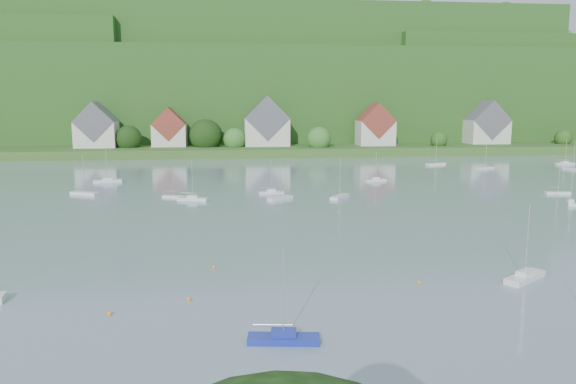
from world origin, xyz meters
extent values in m
cube|color=#2B5821|center=(0.00, 200.00, 1.50)|extent=(600.00, 60.00, 3.00)
cube|color=#184516|center=(0.00, 275.00, 20.00)|extent=(620.00, 160.00, 40.00)
cube|color=#184516|center=(10.00, 270.00, 28.00)|extent=(240.00, 130.00, 60.00)
cube|color=#184516|center=(160.00, 255.00, 22.00)|extent=(200.00, 110.00, 48.00)
sphere|color=#1D4B16|center=(118.43, 184.90, 5.10)|extent=(6.45, 6.45, 6.45)
sphere|color=#2F6826|center=(-6.80, 183.88, 5.66)|extent=(8.19, 8.19, 8.19)
sphere|color=#2F6826|center=(-51.96, 186.07, 5.11)|extent=(6.49, 6.49, 6.49)
sphere|color=#2F6826|center=(46.85, 192.08, 6.95)|extent=(12.16, 12.16, 12.16)
sphere|color=#2F6826|center=(22.99, 179.93, 5.84)|extent=(8.73, 8.73, 8.73)
sphere|color=black|center=(-43.87, 185.86, 6.03)|extent=(9.32, 9.32, 9.32)
sphere|color=#1D4B16|center=(67.84, 181.69, 5.03)|extent=(6.24, 6.24, 6.24)
sphere|color=black|center=(89.43, 194.54, 5.65)|extent=(8.16, 8.16, 8.16)
sphere|color=black|center=(-17.00, 186.36, 6.87)|extent=(11.92, 11.92, 11.92)
sphere|color=#1D4B16|center=(-84.27, 263.14, 51.80)|extent=(10.29, 10.29, 10.29)
sphere|color=black|center=(-68.16, 251.39, 51.26)|extent=(7.18, 7.18, 7.18)
sphere|color=#1D4B16|center=(39.50, 255.03, 60.25)|extent=(12.83, 12.83, 12.83)
sphere|color=#2F6826|center=(-39.93, 242.18, 59.43)|extent=(8.18, 8.18, 8.18)
sphere|color=#1D4B16|center=(1.11, 279.65, 60.23)|extent=(12.73, 12.73, 12.73)
sphere|color=#1D4B16|center=(83.40, 244.53, 60.01)|extent=(11.50, 11.50, 11.50)
sphere|color=#1D4B16|center=(60.71, 274.89, 60.56)|extent=(14.65, 14.65, 14.65)
sphere|color=#2F6826|center=(39.25, 231.29, 60.09)|extent=(11.95, 11.95, 11.95)
sphere|color=#1D4B16|center=(119.44, 238.58, 59.71)|extent=(9.76, 9.76, 9.76)
sphere|color=#2F6826|center=(-47.14, 274.29, 59.24)|extent=(7.07, 7.07, 7.07)
sphere|color=black|center=(-3.47, 243.31, 59.44)|extent=(8.21, 8.21, 8.21)
sphere|color=#2F6826|center=(-22.82, 267.10, 60.14)|extent=(12.24, 12.24, 12.24)
sphere|color=#2F6826|center=(114.51, 242.98, 59.58)|extent=(9.00, 9.00, 9.00)
sphere|color=#2F6826|center=(-95.50, 235.90, 60.39)|extent=(13.65, 13.65, 13.65)
sphere|color=#1D4B16|center=(101.03, 257.97, 59.41)|extent=(8.03, 8.03, 8.03)
sphere|color=#2F6826|center=(100.48, 258.36, 48.62)|extent=(14.97, 14.97, 14.97)
sphere|color=#1D4B16|center=(78.67, 255.82, 47.71)|extent=(9.78, 9.78, 9.78)
sphere|color=#1D4B16|center=(119.68, 254.71, 48.10)|extent=(12.02, 12.02, 12.02)
sphere|color=black|center=(137.90, 236.02, 48.02)|extent=(11.57, 11.57, 11.57)
sphere|color=#1D4B16|center=(122.43, 222.73, 48.21)|extent=(12.65, 12.65, 12.65)
sphere|color=#2F6826|center=(142.64, 228.37, 47.45)|extent=(8.28, 8.28, 8.28)
sphere|color=black|center=(167.90, 264.31, 47.31)|extent=(7.47, 7.47, 7.47)
sphere|color=#2F6826|center=(99.14, 247.22, 47.66)|extent=(9.48, 9.48, 9.48)
sphere|color=#1D4B16|center=(-39.98, 262.14, 42.10)|extent=(12.01, 12.01, 12.01)
sphere|color=black|center=(118.67, 252.35, 42.64)|extent=(15.08, 15.08, 15.08)
sphere|color=#2F6826|center=(108.41, 268.02, 42.80)|extent=(15.99, 15.99, 15.99)
sphere|color=black|center=(-3.70, 272.21, 42.75)|extent=(15.72, 15.72, 15.72)
sphere|color=#1D4B16|center=(10.88, 267.92, 41.84)|extent=(10.54, 10.54, 10.54)
cube|color=beige|center=(-55.00, 187.00, 7.50)|extent=(14.00, 10.00, 9.00)
cube|color=#53535A|center=(-55.00, 187.00, 12.00)|extent=(14.00, 10.40, 14.00)
cube|color=beige|center=(-30.00, 189.00, 7.00)|extent=(12.00, 9.00, 8.00)
cube|color=brown|center=(-30.00, 189.00, 11.00)|extent=(12.00, 9.36, 12.00)
cube|color=beige|center=(5.00, 188.00, 8.00)|extent=(16.00, 11.00, 10.00)
cube|color=#53535A|center=(5.00, 188.00, 13.00)|extent=(16.00, 11.44, 16.00)
cube|color=beige|center=(45.00, 186.00, 7.50)|extent=(13.00, 10.00, 9.00)
cube|color=brown|center=(45.00, 186.00, 12.00)|extent=(13.00, 10.40, 13.00)
cube|color=beige|center=(90.00, 190.00, 7.50)|extent=(15.00, 10.00, 9.00)
cube|color=#53535A|center=(90.00, 190.00, 12.00)|extent=(15.00, 10.40, 15.00)
cube|color=navy|center=(-5.54, 26.32, 0.28)|extent=(5.77, 2.29, 0.56)
cube|color=navy|center=(-5.54, 26.32, 0.81)|extent=(2.09, 1.35, 0.50)
cylinder|color=silver|center=(-5.54, 26.32, 4.07)|extent=(0.10, 0.10, 7.02)
cylinder|color=silver|center=(-6.37, 26.43, 1.46)|extent=(3.07, 0.48, 0.08)
cube|color=silver|center=(21.35, 38.81, 0.31)|extent=(5.95, 4.95, 0.61)
cube|color=silver|center=(21.35, 38.81, 0.86)|extent=(2.43, 2.22, 0.50)
cylinder|color=silver|center=(21.35, 38.81, 4.42)|extent=(0.10, 0.10, 7.63)
cylinder|color=silver|center=(20.60, 38.28, 1.51)|extent=(2.77, 2.02, 0.08)
sphere|color=orange|center=(-13.50, 36.64, 0.00)|extent=(0.41, 0.41, 0.41)
sphere|color=orange|center=(9.84, 38.89, 0.00)|extent=(0.42, 0.42, 0.42)
sphere|color=orange|center=(-11.35, 46.75, 0.00)|extent=(0.40, 0.40, 0.40)
sphere|color=orange|center=(-20.20, 33.69, 0.00)|extent=(0.42, 0.42, 0.42)
cube|color=silver|center=(92.32, 142.40, 0.29)|extent=(5.75, 1.75, 0.57)
cube|color=silver|center=(92.32, 142.40, 0.82)|extent=(2.03, 1.17, 0.50)
cylinder|color=silver|center=(92.32, 142.40, 4.14)|extent=(0.10, 0.10, 7.14)
cylinder|color=silver|center=(91.47, 142.38, 1.47)|extent=(3.14, 0.16, 0.08)
cube|color=silver|center=(12.23, 90.92, 0.30)|extent=(4.79, 5.80, 0.59)
cylinder|color=silver|center=(12.23, 90.92, 4.30)|extent=(0.10, 0.10, 7.42)
cylinder|color=silver|center=(11.71, 90.20, 1.49)|extent=(1.95, 2.71, 0.08)
cube|color=silver|center=(-37.66, 118.32, 0.32)|extent=(6.70, 3.34, 0.65)
cube|color=silver|center=(-37.66, 118.32, 0.90)|extent=(2.50, 1.78, 0.50)
cylinder|color=silver|center=(-37.66, 118.32, 4.68)|extent=(0.10, 0.10, 8.06)
cylinder|color=silver|center=(-38.60, 118.08, 1.55)|extent=(3.46, 0.95, 0.08)
cube|color=silver|center=(52.76, 145.16, 0.31)|extent=(6.37, 3.33, 0.61)
cylinder|color=silver|center=(52.76, 145.16, 4.45)|extent=(0.10, 0.10, 7.67)
cylinder|color=silver|center=(51.88, 144.91, 1.51)|extent=(3.27, 1.00, 0.08)
cube|color=silver|center=(53.22, 79.75, 0.23)|extent=(3.21, 4.80, 0.47)
cube|color=silver|center=(53.22, 79.75, 0.72)|extent=(1.54, 1.88, 0.50)
cylinder|color=silver|center=(53.22, 79.75, 3.40)|extent=(0.10, 0.10, 5.86)
cylinder|color=silver|center=(52.92, 79.11, 1.37)|extent=(1.19, 2.36, 0.08)
cube|color=silver|center=(-20.15, 94.94, 0.23)|extent=(4.81, 2.87, 0.46)
cylinder|color=silver|center=(-20.15, 94.94, 3.37)|extent=(0.10, 0.10, 5.81)
cylinder|color=silver|center=(-20.80, 95.19, 1.36)|extent=(2.42, 0.99, 0.08)
cube|color=silver|center=(0.48, 90.65, 0.28)|extent=(5.34, 4.71, 0.56)
cylinder|color=silver|center=(0.48, 90.65, 4.05)|extent=(0.10, 0.10, 6.98)
cylinder|color=silver|center=(-0.18, 90.13, 1.46)|extent=(2.45, 1.98, 0.08)
cube|color=silver|center=(-0.73, 97.56, 0.26)|extent=(5.24, 1.92, 0.51)
cube|color=silver|center=(-0.73, 97.56, 0.76)|extent=(1.88, 1.17, 0.50)
cylinder|color=silver|center=(-0.73, 97.56, 3.72)|extent=(0.10, 0.10, 6.41)
cylinder|color=silver|center=(-1.50, 97.49, 1.41)|extent=(2.81, 0.35, 0.08)
cube|color=silver|center=(-38.55, 100.56, 0.31)|extent=(6.24, 4.25, 0.61)
cylinder|color=silver|center=(-38.55, 100.56, 4.43)|extent=(0.10, 0.10, 7.64)
cylinder|color=silver|center=(-39.38, 100.96, 1.51)|extent=(3.05, 1.57, 0.08)
cube|color=silver|center=(-16.28, 91.29, 0.29)|extent=(6.08, 3.26, 0.59)
cube|color=silver|center=(-16.28, 91.29, 0.84)|extent=(2.29, 1.69, 0.50)
cylinder|color=silver|center=(-16.28, 91.29, 4.24)|extent=(0.10, 0.10, 7.32)
cylinder|color=silver|center=(-17.12, 91.54, 1.49)|extent=(3.11, 1.01, 0.08)
cube|color=silver|center=(62.80, 133.76, 0.28)|extent=(5.87, 3.67, 0.57)
cylinder|color=silver|center=(62.80, 133.76, 4.13)|extent=(0.10, 0.10, 7.12)
cylinder|color=silver|center=(62.01, 133.43, 1.47)|extent=(2.92, 1.28, 0.08)
cube|color=silver|center=(86.25, 129.20, 0.30)|extent=(3.08, 6.25, 0.60)
cylinder|color=silver|center=(86.25, 129.20, 4.36)|extent=(0.10, 0.10, 7.52)
cylinder|color=silver|center=(86.03, 130.08, 1.50)|extent=(0.87, 3.23, 0.08)
cube|color=silver|center=(25.46, 112.97, 0.26)|extent=(5.38, 2.52, 0.52)
cube|color=silver|center=(25.46, 112.97, 0.77)|extent=(1.99, 1.38, 0.50)
cylinder|color=silver|center=(25.46, 112.97, 3.76)|extent=(0.10, 0.10, 6.48)
cylinder|color=silver|center=(24.70, 112.81, 1.42)|extent=(2.80, 0.68, 0.08)
cube|color=silver|center=(57.68, 90.82, 0.25)|extent=(5.16, 1.99, 0.50)
cylinder|color=silver|center=(57.68, 90.82, 3.65)|extent=(0.10, 0.10, 6.29)
cylinder|color=silver|center=(56.94, 90.91, 1.40)|extent=(2.76, 0.40, 0.08)
camera|label=1|loc=(-9.70, -14.19, 18.48)|focal=34.52mm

